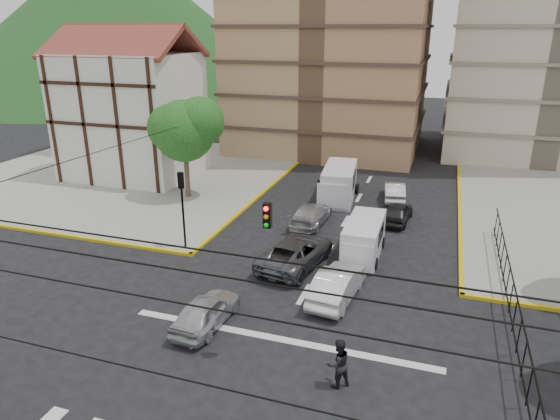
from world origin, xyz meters
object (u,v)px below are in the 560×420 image
at_px(traffic_light_nw, 182,198).
at_px(car_white_front_right, 337,284).
at_px(van_left_lane, 338,185).
at_px(car_silver_front_left, 206,311).
at_px(pedestrian_crosswalk, 338,363).
at_px(van_right_lane, 363,241).

bearing_deg(traffic_light_nw, car_white_front_right, -15.93).
relative_size(van_left_lane, car_silver_front_left, 1.42).
bearing_deg(car_silver_front_left, pedestrian_crosswalk, 164.95).
xyz_separation_m(traffic_light_nw, car_white_front_right, (9.35, -2.67, -2.37)).
distance_m(van_left_lane, pedestrian_crosswalk, 20.22).
bearing_deg(van_right_lane, traffic_light_nw, -168.24).
bearing_deg(car_white_front_right, car_silver_front_left, 45.52).
height_order(van_left_lane, pedestrian_crosswalk, van_left_lane).
bearing_deg(pedestrian_crosswalk, van_left_lane, -120.84).
bearing_deg(traffic_light_nw, car_silver_front_left, -55.30).
bearing_deg(van_left_lane, car_white_front_right, -84.35).
bearing_deg(traffic_light_nw, pedestrian_crosswalk, -38.93).
bearing_deg(car_silver_front_left, traffic_light_nw, -52.13).
xyz_separation_m(van_right_lane, van_left_lane, (-3.31, 9.09, 0.19)).
bearing_deg(van_left_lane, pedestrian_crosswalk, -84.23).
relative_size(car_white_front_right, pedestrian_crosswalk, 2.43).
relative_size(van_right_lane, car_silver_front_left, 1.15).
bearing_deg(traffic_light_nw, van_left_lane, 60.09).
relative_size(van_left_lane, pedestrian_crosswalk, 3.05).
height_order(car_white_front_right, pedestrian_crosswalk, pedestrian_crosswalk).
xyz_separation_m(traffic_light_nw, van_right_lane, (9.73, 2.08, -2.11)).
distance_m(van_left_lane, car_silver_front_left, 17.88).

